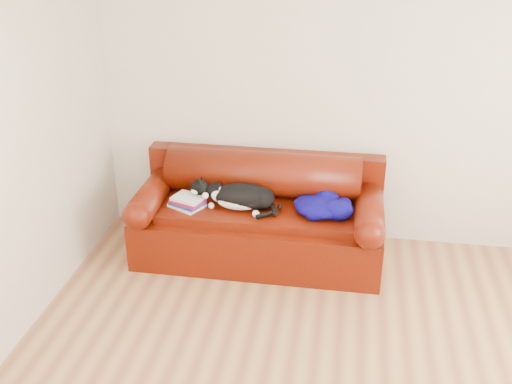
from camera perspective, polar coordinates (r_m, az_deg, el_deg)
ground at (r=4.11m, az=7.64°, el=-17.66°), size 4.50×4.50×0.00m
room_shell at (r=3.24m, az=11.53°, el=4.55°), size 4.52×4.02×2.61m
sofa_base at (r=5.23m, az=0.26°, el=-3.81°), size 2.10×0.90×0.50m
sofa_back at (r=5.31m, az=0.68°, el=0.32°), size 2.10×1.01×0.88m
book_stack at (r=5.09m, az=-6.53°, el=-0.93°), size 0.34×0.31×0.10m
cat at (r=5.02m, az=-1.33°, el=-0.49°), size 0.73×0.35×0.27m
blanket at (r=4.98m, az=6.34°, el=-1.31°), size 0.51×0.42×0.16m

